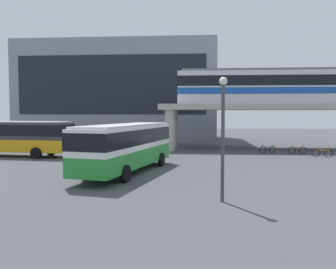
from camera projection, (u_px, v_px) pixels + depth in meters
name	position (u px, v px, depth m)	size (l,w,h in m)	color
ground_plane	(153.00, 155.00, 33.59)	(120.00, 120.00, 0.00)	#47494F
station_building	(122.00, 93.00, 55.47)	(28.57, 14.75, 14.23)	gray
elevated_platform	(295.00, 110.00, 39.04)	(29.42, 7.06, 4.93)	#ADA89E
train	(283.00, 86.00, 38.98)	(23.00, 2.96, 3.84)	silver
bus_main	(127.00, 143.00, 23.53)	(4.84, 11.33, 3.22)	#268C33
bus_secondary	(13.00, 135.00, 32.67)	(11.26, 3.82, 3.22)	orange
bicycle_brown	(297.00, 150.00, 34.60)	(1.79, 0.11, 1.04)	black
bicycle_orange	(322.00, 153.00, 32.22)	(1.66, 0.79, 1.04)	black
bicycle_green	(268.00, 149.00, 35.39)	(1.72, 0.60, 1.04)	black
pedestrian_near_building	(164.00, 148.00, 32.27)	(0.48, 0.44, 1.67)	navy
lamp_post	(223.00, 128.00, 15.69)	(0.36, 0.36, 5.52)	#3F3F44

